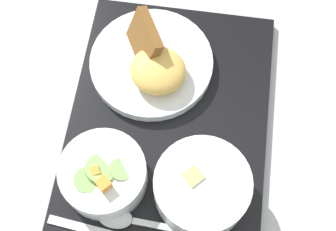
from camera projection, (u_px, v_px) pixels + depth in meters
ground_plane at (168, 127)px, 0.75m from camera, size 4.00×4.00×0.00m
serving_tray at (168, 125)px, 0.74m from camera, size 0.46×0.35×0.02m
bowl_salad at (103, 174)px, 0.67m from camera, size 0.13×0.13×0.07m
bowl_soup at (202, 187)px, 0.66m from camera, size 0.14×0.14×0.06m
plate_main at (152, 63)px, 0.75m from camera, size 0.20×0.20×0.08m
spoon at (130, 220)px, 0.67m from camera, size 0.04×0.16×0.01m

